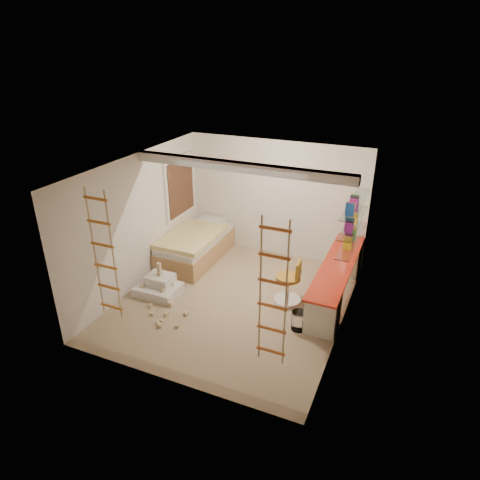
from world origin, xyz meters
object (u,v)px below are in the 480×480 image
at_px(bed, 195,246).
at_px(swivel_chair, 289,287).
at_px(play_platform, 159,287).
at_px(desk, 336,280).

bearing_deg(bed, swivel_chair, -18.47).
xyz_separation_m(bed, play_platform, (0.03, -1.53, -0.19)).
xyz_separation_m(swivel_chair, play_platform, (-2.40, -0.72, -0.18)).
relative_size(desk, swivel_chair, 3.21).
distance_m(bed, swivel_chair, 2.56).
bearing_deg(play_platform, desk, 20.29).
bearing_deg(swivel_chair, bed, 161.53).
height_order(desk, play_platform, desk).
bearing_deg(swivel_chair, play_platform, -163.18).
xyz_separation_m(desk, swivel_chair, (-0.77, -0.45, -0.08)).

